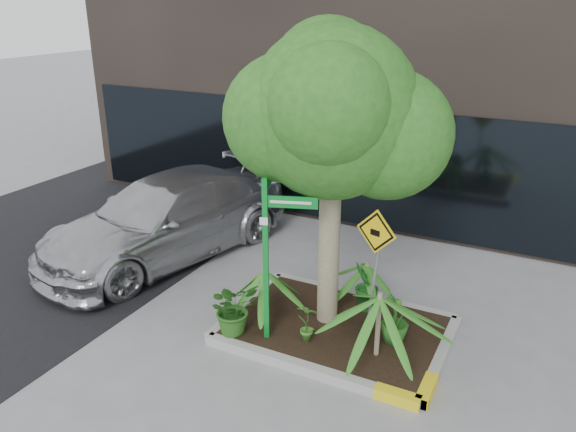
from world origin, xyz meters
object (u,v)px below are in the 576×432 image
at_px(parked_car, 167,218).
at_px(street_sign_post, 270,245).
at_px(tree, 333,113).
at_px(cattle_sign, 375,255).

height_order(parked_car, street_sign_post, street_sign_post).
height_order(tree, cattle_sign, tree).
bearing_deg(cattle_sign, tree, 173.64).
relative_size(tree, cattle_sign, 2.23).
distance_m(street_sign_post, cattle_sign, 1.46).
relative_size(parked_car, cattle_sign, 2.60).
bearing_deg(cattle_sign, street_sign_post, -144.56).
xyz_separation_m(parked_car, cattle_sign, (4.70, -1.36, 0.77)).
distance_m(parked_car, cattle_sign, 4.95).
xyz_separation_m(street_sign_post, cattle_sign, (1.38, 0.47, -0.06)).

